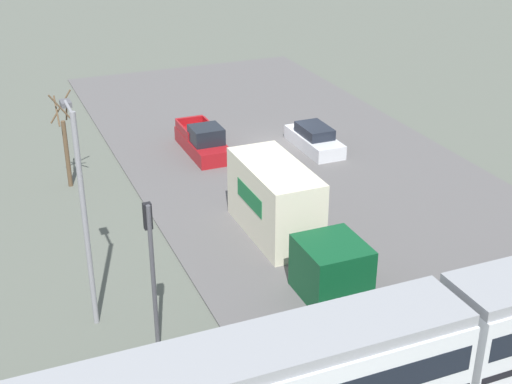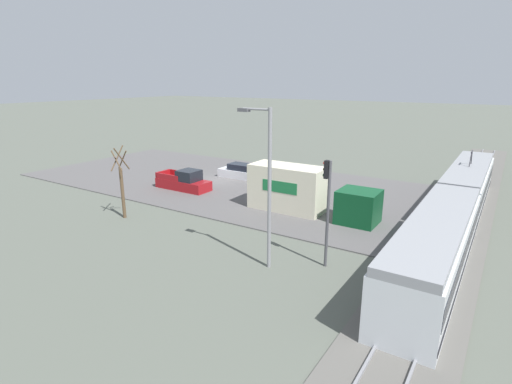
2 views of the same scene
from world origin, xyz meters
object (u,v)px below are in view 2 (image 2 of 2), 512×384
(box_truck, at_px, (303,192))
(street_tree, at_px, (122,186))
(pickup_truck, at_px, (184,182))
(sedan_car_0, at_px, (241,172))
(traffic_light_pole, at_px, (327,200))
(street_lamp_near_crossing, at_px, (266,179))
(light_rail_tram, at_px, (454,210))

(box_truck, bearing_deg, street_tree, -52.95)
(pickup_truck, distance_m, sedan_car_0, 6.74)
(box_truck, distance_m, traffic_light_pole, 9.16)
(pickup_truck, bearing_deg, sedan_car_0, 163.66)
(street_tree, xyz_separation_m, street_lamp_near_crossing, (1.15, 12.90, 2.48))
(traffic_light_pole, bearing_deg, box_truck, -146.30)
(box_truck, relative_size, sedan_car_0, 2.07)
(sedan_car_0, bearing_deg, light_rail_tram, 75.96)
(light_rail_tram, bearing_deg, sedan_car_0, -104.04)
(pickup_truck, height_order, street_tree, street_tree)
(street_lamp_near_crossing, bearing_deg, street_tree, -95.11)
(light_rail_tram, distance_m, street_tree, 22.85)
(street_tree, relative_size, street_lamp_near_crossing, 0.62)
(sedan_car_0, xyz_separation_m, street_lamp_near_crossing, (15.77, 12.56, 4.21))
(pickup_truck, relative_size, traffic_light_pole, 0.90)
(light_rail_tram, distance_m, box_truck, 10.26)
(box_truck, distance_m, street_tree, 13.32)
(pickup_truck, relative_size, sedan_car_0, 1.10)
(street_lamp_near_crossing, bearing_deg, traffic_light_pole, 123.12)
(box_truck, relative_size, traffic_light_pole, 1.69)
(pickup_truck, height_order, traffic_light_pole, traffic_light_pole)
(street_lamp_near_crossing, bearing_deg, pickup_truck, -122.75)
(light_rail_tram, relative_size, street_lamp_near_crossing, 3.40)
(light_rail_tram, bearing_deg, box_truck, -81.67)
(traffic_light_pole, xyz_separation_m, street_lamp_near_crossing, (1.74, -2.67, 1.14))
(street_tree, bearing_deg, street_lamp_near_crossing, 84.89)
(light_rail_tram, distance_m, sedan_car_0, 21.09)
(sedan_car_0, height_order, traffic_light_pole, traffic_light_pole)
(pickup_truck, bearing_deg, light_rail_tram, 93.48)
(pickup_truck, xyz_separation_m, street_lamp_near_crossing, (9.30, 14.46, 4.11))
(box_truck, relative_size, pickup_truck, 1.87)
(light_rail_tram, bearing_deg, street_lamp_near_crossing, -36.47)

